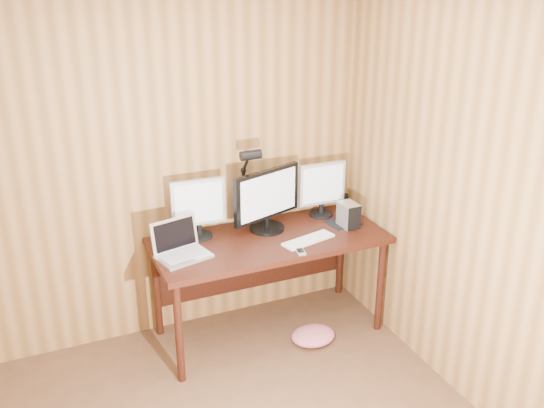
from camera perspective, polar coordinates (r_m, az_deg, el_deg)
room_shell at (r=2.30m, az=-5.66°, el=-11.75°), size 4.00×4.00×4.00m
desk at (r=4.27m, az=-0.66°, el=-4.31°), size 1.60×0.70×0.75m
monitor_center at (r=4.20m, az=-0.48°, el=0.46°), size 0.55×0.25×0.44m
monitor_left at (r=4.11m, az=-6.94°, el=-0.28°), size 0.37×0.17×0.42m
monitor_right at (r=4.46m, az=4.72°, el=1.52°), size 0.36×0.17×0.41m
laptop at (r=3.95m, az=-8.66°, el=-4.03°), size 0.37×0.32×0.23m
keyboard at (r=4.12m, az=3.45°, el=-3.37°), size 0.40×0.20×0.02m
mousepad at (r=4.42m, az=6.73°, el=-1.76°), size 0.25×0.21×0.00m
mouse at (r=4.42m, az=6.74°, el=-1.52°), size 0.07×0.11×0.04m
hard_drive at (r=4.34m, az=7.22°, el=-1.03°), size 0.12×0.16×0.18m
phone at (r=3.97m, az=2.69°, el=-4.47°), size 0.07×0.11×0.01m
speaker at (r=4.68m, az=6.92°, el=0.31°), size 0.05×0.05×0.11m
desk_lamp at (r=4.19m, az=-2.32°, el=2.69°), size 0.14×0.21×0.63m
fabric_pile at (r=4.40m, az=3.89°, el=-12.27°), size 0.35×0.30×0.10m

